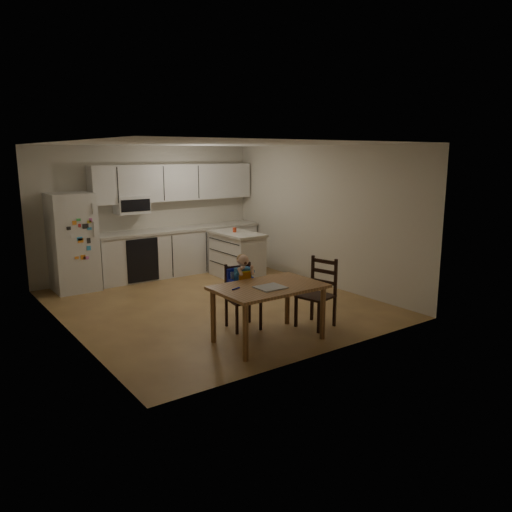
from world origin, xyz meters
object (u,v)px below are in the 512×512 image
at_px(dining_table, 269,293).
at_px(chair_side, 320,288).
at_px(chair_booster, 242,283).
at_px(refrigerator, 73,242).
at_px(kitchen_island, 237,255).
at_px(red_cup, 235,230).

distance_m(dining_table, chair_side, 0.95).
distance_m(chair_booster, chair_side, 1.08).
bearing_deg(refrigerator, kitchen_island, -18.41).
xyz_separation_m(refrigerator, red_cup, (2.77, -0.88, 0.08)).
height_order(kitchen_island, chair_side, chair_side).
xyz_separation_m(dining_table, chair_booster, (0.01, 0.61, -0.01)).
distance_m(refrigerator, chair_booster, 3.56).
bearing_deg(dining_table, kitchen_island, 63.35).
xyz_separation_m(kitchen_island, red_cup, (-0.01, 0.05, 0.48)).
bearing_deg(red_cup, chair_side, -100.45).
distance_m(kitchen_island, chair_side, 2.98).
distance_m(refrigerator, kitchen_island, 2.96).
distance_m(kitchen_island, dining_table, 3.36).
distance_m(kitchen_island, chair_booster, 2.82).
bearing_deg(refrigerator, chair_booster, -68.72).
bearing_deg(dining_table, chair_booster, 89.36).
xyz_separation_m(red_cup, chair_booster, (-1.48, -2.43, -0.30)).
relative_size(dining_table, chair_booster, 1.31).
distance_m(red_cup, chair_side, 3.05).
height_order(red_cup, dining_table, red_cup).
bearing_deg(red_cup, kitchen_island, -75.07).
relative_size(refrigerator, chair_booster, 1.64).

